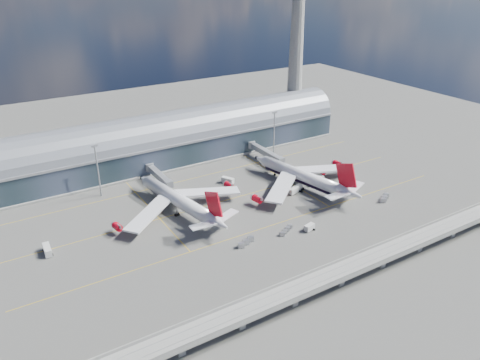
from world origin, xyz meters
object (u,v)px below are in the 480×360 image
floodlight_mast_right (274,132)px  cargo_train_2 (384,198)px  airliner_left (180,201)px  service_truck_2 (295,190)px  cargo_train_1 (246,242)px  floodlight_mast_left (98,170)px  control_tower (296,51)px  service_truck_3 (318,177)px  airliner_right (303,177)px  service_truck_5 (228,180)px  cargo_train_0 (286,230)px  service_truck_1 (309,227)px  service_truck_4 (284,184)px  service_truck_0 (47,250)px

floodlight_mast_right → cargo_train_2: bearing=-81.2°
airliner_left → service_truck_2: size_ratio=7.76×
service_truck_2 → cargo_train_1: bearing=103.3°
floodlight_mast_left → cargo_train_2: size_ratio=3.04×
control_tower → service_truck_3: bearing=-117.8°
airliner_right → service_truck_3: bearing=-1.0°
service_truck_2 → floodlight_mast_right: bearing=-40.4°
service_truck_3 → service_truck_5: size_ratio=1.05×
floodlight_mast_left → cargo_train_0: floodlight_mast_left is taller
service_truck_3 → floodlight_mast_left: bearing=164.8°
airliner_left → service_truck_1: 57.26m
control_tower → service_truck_2: 104.39m
airliner_left → service_truck_2: airliner_left is taller
service_truck_2 → cargo_train_1: size_ratio=0.95×
airliner_left → service_truck_3: (73.83, -5.86, -3.99)m
service_truck_4 → service_truck_0: bearing=-155.6°
service_truck_0 → service_truck_5: 91.63m
service_truck_0 → service_truck_5: bearing=14.2°
floodlight_mast_left → airliner_right: floodlight_mast_left is taller
control_tower → floodlight_mast_left: size_ratio=4.01×
cargo_train_1 → airliner_right: bearing=-41.3°
floodlight_mast_right → service_truck_0: bearing=-164.1°
service_truck_0 → floodlight_mast_left: bearing=52.6°
floodlight_mast_right → control_tower: bearing=38.7°
service_truck_3 → service_truck_1: bearing=-127.2°
airliner_left → cargo_train_2: 94.67m
control_tower → service_truck_3: 92.01m
airliner_right → cargo_train_1: bearing=-161.7°
floodlight_mast_left → service_truck_1: size_ratio=5.05×
airliner_left → airliner_right: bearing=-17.1°
floodlight_mast_left → service_truck_3: floodlight_mast_left is taller
control_tower → airliner_left: bearing=-150.4°
service_truck_1 → cargo_train_0: service_truck_1 is taller
airliner_left → cargo_train_0: size_ratio=7.31×
control_tower → service_truck_5: size_ratio=15.20×
control_tower → airliner_right: bearing=-124.0°
service_truck_0 → cargo_train_1: (67.67, -34.06, -0.59)m
cargo_train_0 → cargo_train_1: bearing=114.9°
airliner_left → service_truck_4: size_ratio=12.26×
airliner_right → cargo_train_1: 59.36m
cargo_train_1 → cargo_train_2: cargo_train_1 is taller
floodlight_mast_left → airliner_left: bearing=-53.9°
airliner_right → service_truck_1: airliner_right is taller
service_truck_0 → cargo_train_1: service_truck_0 is taller
service_truck_5 → cargo_train_0: size_ratio=0.76×
cargo_train_2 → airliner_right: bearing=65.9°
floodlight_mast_left → service_truck_4: bearing=-24.8°
service_truck_4 → cargo_train_1: 56.10m
service_truck_4 → service_truck_1: bearing=-88.1°
cargo_train_0 → service_truck_5: bearing=23.9°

